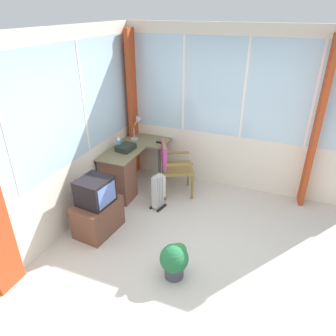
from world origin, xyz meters
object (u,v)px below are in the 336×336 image
spray_bottle (119,143)px  tv_on_stand (97,209)px  desk_lamp (138,124)px  tv_remote (160,143)px  potted_plant (175,259)px  paper_tray (126,147)px  space_heater (159,191)px  wooden_armchair (170,162)px  desk (120,175)px

spray_bottle → tv_on_stand: size_ratio=0.26×
desk_lamp → tv_on_stand: desk_lamp is taller
desk_lamp → tv_remote: 0.52m
tv_remote → tv_on_stand: size_ratio=0.18×
spray_bottle → tv_on_stand: bearing=-166.4°
potted_plant → tv_on_stand: bearing=73.4°
paper_tray → space_heater: size_ratio=0.53×
tv_remote → paper_tray: size_ratio=0.50×
tv_on_stand → desk_lamp: bearing=6.3°
wooden_armchair → desk: bearing=119.1°
desk → space_heater: desk is taller
paper_tray → wooden_armchair: size_ratio=0.33×
desk_lamp → space_heater: 1.33m
paper_tray → space_heater: paper_tray is taller
desk_lamp → desk: bearing=-177.6°
paper_tray → space_heater: 0.91m
spray_bottle → potted_plant: spray_bottle is taller
tv_on_stand → space_heater: bearing=-32.7°
wooden_armchair → tv_on_stand: size_ratio=1.10×
spray_bottle → wooden_armchair: (0.17, -0.83, -0.27)m
wooden_armchair → potted_plant: 1.88m
tv_remote → spray_bottle: size_ratio=0.69×
space_heater → potted_plant: 1.45m
tv_on_stand → potted_plant: 1.35m
desk_lamp → potted_plant: 2.66m
desk → desk_lamp: size_ratio=3.14×
paper_tray → wooden_armchair: 0.76m
paper_tray → spray_bottle: bearing=89.4°
desk → space_heater: size_ratio=2.26×
tv_on_stand → wooden_armchair: bearing=-23.0°
desk → desk_lamp: desk_lamp is taller
tv_remote → tv_on_stand: (-1.61, 0.26, -0.39)m
desk → wooden_armchair: 0.83m
spray_bottle → paper_tray: 0.14m
tv_on_stand → space_heater: (0.86, -0.55, -0.08)m
desk_lamp → spray_bottle: (-0.54, 0.09, -0.17)m
desk → wooden_armchair: (0.40, -0.71, 0.18)m
wooden_armchair → tv_remote: bearing=45.1°
potted_plant → wooden_armchair: bearing=23.3°
desk_lamp → wooden_armchair: (-0.37, -0.74, -0.44)m
paper_tray → wooden_armchair: bearing=-76.2°
spray_bottle → wooden_armchair: spray_bottle is taller
desk_lamp → tv_on_stand: (-1.69, -0.19, -0.66)m
tv_remote → paper_tray: (-0.47, 0.41, 0.03)m
desk → tv_remote: 0.88m
desk_lamp → tv_remote: size_ratio=2.74×
desk_lamp → wooden_armchair: size_ratio=0.45×
tv_remote → tv_on_stand: bearing=177.3°
tv_on_stand → potted_plant: bearing=-106.6°
space_heater → tv_on_stand: bearing=147.3°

